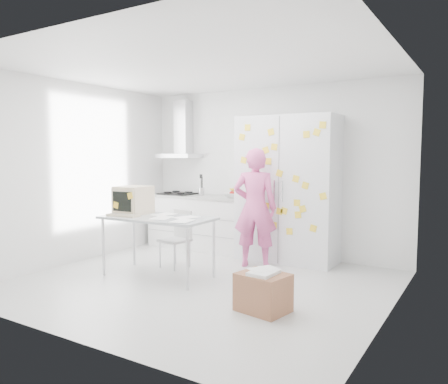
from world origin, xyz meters
The scene contains 10 objects.
floor centered at (0.00, 0.00, -0.01)m, with size 4.50×4.00×0.02m, color silver.
walls centered at (0.00, 0.72, 1.35)m, with size 4.52×4.01×2.70m.
ceiling centered at (0.00, 0.00, 2.70)m, with size 4.50×4.00×0.02m, color white.
counter_run centered at (-1.20, 1.70, 0.47)m, with size 1.84×0.63×1.28m.
range_hood centered at (-1.65, 1.84, 1.96)m, with size 0.70×0.48×1.01m.
tall_cabinet centered at (0.45, 1.67, 1.10)m, with size 1.50×0.68×2.20m.
person centered at (0.19, 1.10, 0.86)m, with size 0.63×0.41×1.72m, color #E5599E.
desk centered at (-0.97, -0.01, 0.90)m, with size 1.52×0.80×1.19m.
chair centered at (-0.75, 0.51, 0.46)m, with size 0.42×0.42×0.82m.
cardboard_box centered at (1.11, -0.47, 0.21)m, with size 0.56×0.48×0.44m.
Camera 1 is at (3.07, -4.46, 1.63)m, focal length 35.00 mm.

